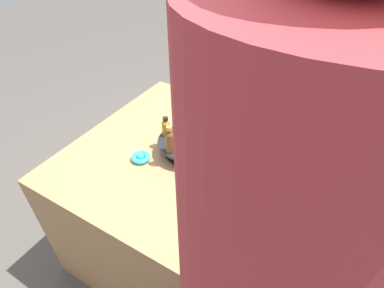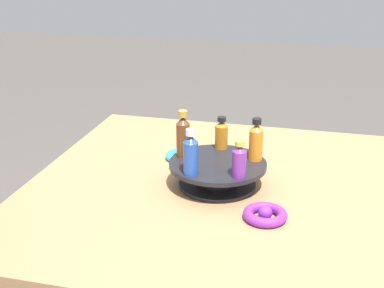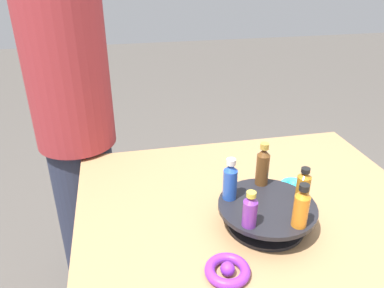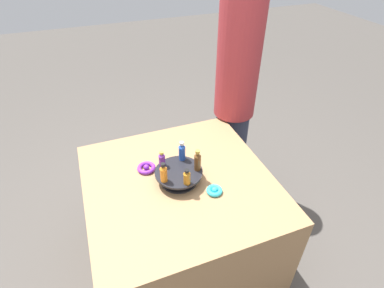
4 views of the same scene
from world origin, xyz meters
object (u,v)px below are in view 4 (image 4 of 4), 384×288
Objects in this scene: bottle_amber at (187,177)px; display_stand at (179,175)px; bottle_purple at (162,159)px; bottle_orange at (164,173)px; bottle_blue at (182,151)px; ribbon_bow_teal at (214,190)px; bottle_brown at (198,161)px; person_figure at (235,94)px; ribbon_bow_purple at (146,168)px.

display_stand is at bearing -83.93° from bottle_amber.
display_stand is 2.72× the size of bottle_purple.
display_stand is 0.14m from bottle_orange.
bottle_blue is 0.29m from ribbon_bow_teal.
bottle_brown reaches higher than bottle_purple.
bottle_purple is at bearing -47.93° from display_stand.
display_stand is at bearing -45.86° from ribbon_bow_teal.
display_stand is at bearing -0.00° from person_figure.
display_stand is 0.22m from ribbon_bow_teal.
person_figure reaches higher than bottle_blue.
bottle_purple reaches higher than ribbon_bow_purple.
bottle_blue is at bearing -68.36° from ribbon_bow_teal.
bottle_blue is 1.13× the size of ribbon_bow_purple.
bottle_amber is 0.13m from bottle_brown.
bottle_blue is 0.93× the size of bottle_brown.
display_stand reaches higher than ribbon_bow_purple.
ribbon_bow_teal is 0.80× the size of ribbon_bow_purple.
bottle_brown reaches higher than bottle_orange.
person_figure is (-0.52, -0.56, 0.03)m from bottle_brown.
ribbon_bow_purple is at bearing -34.88° from bottle_brown.
bottle_purple is at bearing 6.07° from bottle_blue.
bottle_amber is at bearing -19.77° from ribbon_bow_teal.
bottle_amber is at bearing 78.07° from bottle_blue.
person_figure reaches higher than bottle_brown.
display_stand is at bearing 132.07° from bottle_purple.
person_figure reaches higher than bottle_orange.
bottle_amber is at bearing 121.87° from ribbon_bow_purple.
display_stand is 3.06× the size of ribbon_bow_teal.
bottle_purple is 0.34m from ribbon_bow_teal.
display_stand reaches higher than ribbon_bow_teal.
ribbon_bow_purple is (0.16, -0.26, -0.10)m from bottle_amber.
person_figure reaches higher than bottle_purple.
ribbon_bow_purple is (0.08, -0.08, -0.10)m from bottle_purple.
bottle_brown reaches higher than ribbon_bow_purple.
ribbon_bow_purple is (0.20, -0.06, -0.11)m from bottle_blue.
bottle_brown is (-0.20, -0.02, 0.01)m from bottle_orange.
bottle_orange reaches higher than ribbon_bow_purple.
bottle_brown is at bearing 114.07° from bottle_blue.
bottle_amber is (-0.08, 0.18, -0.00)m from bottle_purple.
ribbon_bow_teal is 0.05× the size of person_figure.
bottle_purple reaches higher than display_stand.
ribbon_bow_teal is at bearing 14.92° from person_figure.
bottle_orange is 0.20m from bottle_brown.
bottle_brown is at bearing 145.12° from ribbon_bow_purple.
bottle_orange is at bearing 42.07° from bottle_blue.
display_stand is 0.14m from bottle_blue.
bottle_brown is (-0.05, 0.11, 0.00)m from bottle_blue.
ribbon_bow_purple is 0.06× the size of person_figure.
bottle_purple is (0.12, 0.01, -0.01)m from bottle_blue.
person_figure reaches higher than ribbon_bow_teal.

